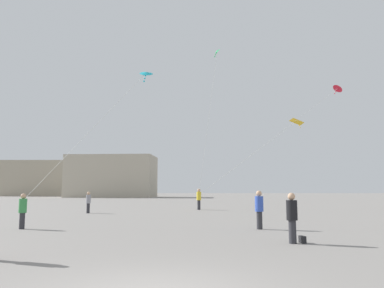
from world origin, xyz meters
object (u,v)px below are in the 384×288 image
at_px(kite_emerald_diamond, 217,56).
at_px(building_centre_hall, 60,179).
at_px(person_in_green, 23,209).
at_px(person_in_grey, 88,201).
at_px(person_in_black, 292,215).
at_px(person_in_yellow, 199,198).
at_px(building_right_hall, 112,176).
at_px(person_in_blue, 259,208).
at_px(kite_amber_delta, 296,123).
at_px(kite_crimson_diamond, 336,90).
at_px(kite_cyan_diamond, 144,75).
at_px(handbag_beside_flyer, 302,240).

xyz_separation_m(kite_emerald_diamond, building_centre_hall, (-39.11, 66.65, -8.82)).
bearing_deg(building_centre_hall, person_in_green, -69.84).
xyz_separation_m(person_in_grey, person_in_green, (0.36, -11.01, 0.00)).
bearing_deg(person_in_black, person_in_green, 107.78).
relative_size(person_in_yellow, person_in_grey, 1.14).
height_order(person_in_black, building_right_hall, building_right_hall).
xyz_separation_m(person_in_yellow, building_centre_hall, (-37.53, 64.75, 3.45)).
relative_size(person_in_blue, person_in_grey, 1.09).
height_order(kite_emerald_diamond, building_centre_hall, kite_emerald_diamond).
bearing_deg(kite_amber_delta, person_in_yellow, -143.78).
bearing_deg(kite_amber_delta, person_in_grey, -146.19).
distance_m(person_in_black, person_in_green, 12.06).
relative_size(kite_crimson_diamond, building_centre_hall, 0.58).
height_order(person_in_grey, person_in_green, person_in_green).
height_order(person_in_green, kite_crimson_diamond, kite_crimson_diamond).
height_order(kite_cyan_diamond, handbag_beside_flyer, kite_cyan_diamond).
relative_size(kite_amber_delta, kite_crimson_diamond, 0.75).
relative_size(person_in_yellow, kite_cyan_diamond, 0.24).
bearing_deg(person_in_green, building_right_hall, 51.98).
height_order(person_in_yellow, kite_emerald_diamond, kite_emerald_diamond).
bearing_deg(kite_emerald_diamond, kite_amber_delta, 46.94).
bearing_deg(person_in_black, person_in_grey, 75.58).
relative_size(kite_cyan_diamond, handbag_beside_flyer, 23.62).
relative_size(person_in_black, building_right_hall, 0.09).
bearing_deg(person_in_yellow, kite_crimson_diamond, -15.01).
relative_size(kite_amber_delta, building_centre_hall, 0.44).
bearing_deg(person_in_black, person_in_yellow, 47.61).
xyz_separation_m(person_in_green, building_centre_hall, (-29.61, 80.64, 3.57)).
distance_m(person_in_blue, person_in_green, 10.87).
height_order(person_in_grey, kite_cyan_diamond, kite_cyan_diamond).
distance_m(kite_crimson_diamond, handbag_beside_flyer, 31.03).
relative_size(person_in_blue, person_in_green, 1.08).
xyz_separation_m(person_in_grey, kite_cyan_diamond, (5.24, -7.07, 7.57)).
height_order(person_in_green, kite_amber_delta, kite_amber_delta).
xyz_separation_m(kite_cyan_diamond, kite_crimson_diamond, (17.72, 18.31, 3.95)).
bearing_deg(handbag_beside_flyer, building_right_hall, 108.84).
bearing_deg(building_centre_hall, building_right_hall, -42.52).
xyz_separation_m(person_in_black, kite_cyan_diamond, (-6.44, 8.11, 7.52)).
xyz_separation_m(person_in_yellow, kite_amber_delta, (10.61, 7.77, 8.07)).
bearing_deg(building_centre_hall, person_in_black, -64.24).
relative_size(kite_cyan_diamond, kite_amber_delta, 0.65).
height_order(person_in_green, building_right_hall, building_right_hall).
relative_size(person_in_black, person_in_blue, 0.97).
relative_size(person_in_grey, kite_crimson_diamond, 0.10).
bearing_deg(person_in_blue, person_in_grey, 85.85).
xyz_separation_m(person_in_green, handbag_beside_flyer, (11.67, -4.07, -0.76)).
bearing_deg(kite_crimson_diamond, person_in_green, -135.45).
xyz_separation_m(kite_amber_delta, building_centre_hall, (-48.14, 56.98, -4.62)).
distance_m(person_in_black, person_in_blue, 4.44).
bearing_deg(person_in_green, person_in_grey, 43.60).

